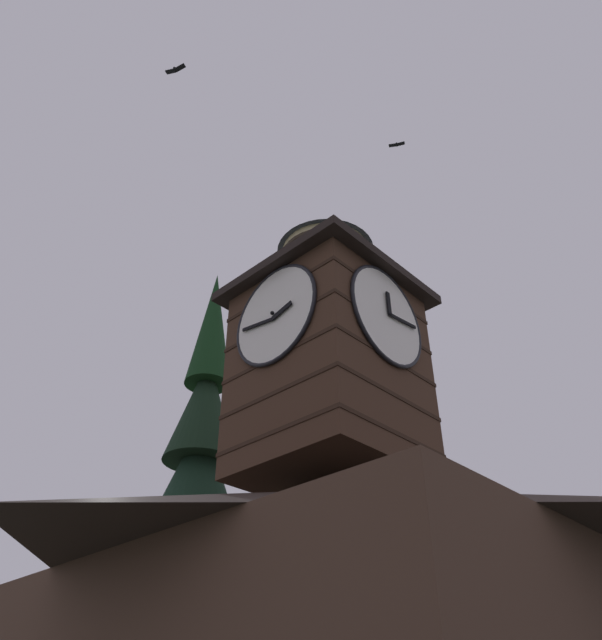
% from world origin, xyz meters
% --- Properties ---
extents(clock_tower, '(4.48, 4.48, 8.05)m').
position_xyz_m(clock_tower, '(0.63, -0.98, 10.69)').
color(clock_tower, '#422B1E').
rests_on(clock_tower, building_main).
extents(pine_tree_behind, '(5.11, 5.11, 18.08)m').
position_xyz_m(pine_tree_behind, '(-0.90, -8.16, 6.85)').
color(pine_tree_behind, '#473323').
rests_on(pine_tree_behind, ground_plane).
extents(moon, '(2.39, 2.39, 2.39)m').
position_xyz_m(moon, '(-14.21, -42.55, 12.76)').
color(moon, silver).
extents(flying_bird_high, '(0.40, 0.57, 0.10)m').
position_xyz_m(flying_bird_high, '(-2.34, 0.05, 20.48)').
color(flying_bird_high, black).
extents(flying_bird_low, '(0.36, 0.64, 0.11)m').
position_xyz_m(flying_bird_low, '(5.79, -2.08, 18.51)').
color(flying_bird_low, black).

